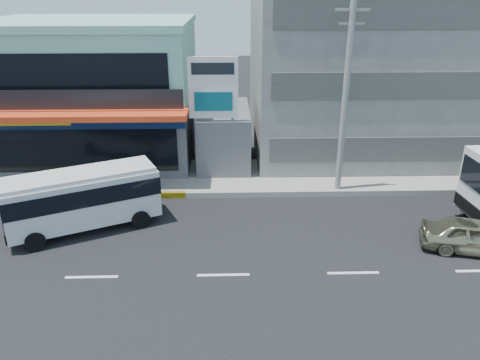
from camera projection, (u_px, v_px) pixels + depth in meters
name	position (u px, v px, depth m)	size (l,w,h in m)	color
ground	(223.00, 275.00, 17.86)	(120.00, 120.00, 0.00)	black
sidewalk	(312.00, 176.00, 26.69)	(70.00, 5.00, 0.30)	gray
shop_building	(95.00, 94.00, 28.97)	(12.40, 11.70, 8.00)	#4A4A4F
concrete_building	(383.00, 41.00, 29.24)	(16.00, 12.00, 14.00)	gray
gap_structure	(224.00, 137.00, 28.25)	(3.00, 6.00, 3.50)	#4A4A4F
satellite_dish	(223.00, 112.00, 26.62)	(1.50, 1.50, 0.15)	slate
billboard	(213.00, 95.00, 24.43)	(2.60, 0.18, 6.90)	gray
utility_pole_near	(345.00, 98.00, 22.85)	(1.60, 0.30, 10.00)	#999993
minibus	(83.00, 196.00, 20.65)	(6.81, 4.66, 2.74)	silver
sedan	(474.00, 236.00, 19.23)	(1.66, 4.13, 1.41)	tan
motorcycle_rider	(140.00, 189.00, 23.77)	(1.60, 0.90, 1.94)	#62170E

